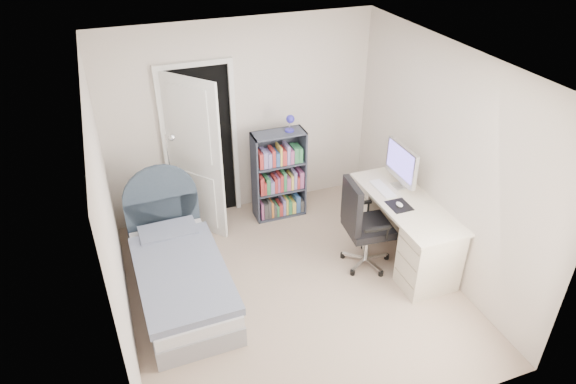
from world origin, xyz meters
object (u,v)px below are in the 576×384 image
object	(u,v)px
bed	(180,274)
office_chair	(362,221)
nightstand	(145,214)
bookcase	(279,178)
floor_lamp	(176,199)
desk	(403,226)

from	to	relation	value
bed	office_chair	distance (m)	2.04
nightstand	office_chair	size ratio (longest dim) A/B	0.55
bookcase	office_chair	bearing A→B (deg)	-68.91
nightstand	bookcase	size ratio (longest dim) A/B	0.43
floor_lamp	office_chair	xyz separation A→B (m)	(1.84, -1.19, 0.02)
nightstand	bookcase	world-z (taller)	bookcase
desk	floor_lamp	bearing A→B (deg)	153.03
nightstand	office_chair	xyz separation A→B (m)	(2.21, -1.30, 0.20)
nightstand	office_chair	bearing A→B (deg)	-30.36
desk	bookcase	bearing A→B (deg)	128.15
bookcase	office_chair	world-z (taller)	bookcase
bed	desk	size ratio (longest dim) A/B	1.19
bookcase	bed	bearing A→B (deg)	-144.60
bed	office_chair	world-z (taller)	bed
floor_lamp	bookcase	size ratio (longest dim) A/B	1.02
bed	nightstand	bearing A→B (deg)	101.33
desk	nightstand	bearing A→B (deg)	154.45
bed	nightstand	world-z (taller)	bed
bookcase	office_chair	xyz separation A→B (m)	(0.50, -1.30, 0.06)
bed	nightstand	size ratio (longest dim) A/B	3.07
bed	desk	world-z (taller)	desk
desk	office_chair	distance (m)	0.56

